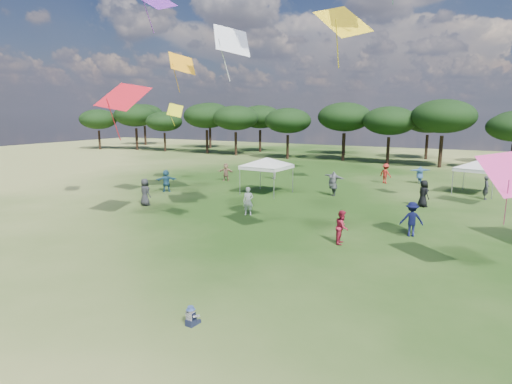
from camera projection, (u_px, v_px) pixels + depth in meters
ground at (146, 349)px, 11.37m from camera, size 140.00×140.00×0.00m
tree_line at (438, 118)px, 50.39m from camera, size 108.78×17.63×7.77m
tent_left at (267, 159)px, 32.42m from camera, size 6.35×6.35×3.08m
tent_right at (479, 161)px, 32.21m from camera, size 5.76×5.76×2.94m
toddler at (191, 317)px, 12.57m from camera, size 0.41×0.45×0.60m
festival_crowd at (336, 186)px, 31.16m from camera, size 27.57×21.28×1.89m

